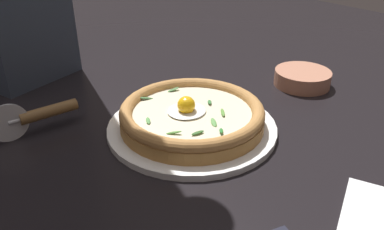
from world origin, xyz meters
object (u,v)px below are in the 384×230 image
Objects in this scene: pizza_cutter at (39,114)px; side_bowl at (302,78)px; pizza at (192,114)px; folded_napkin at (377,215)px.

side_bowl is at bearing 161.55° from pizza_cutter.
pizza_cutter reaches higher than side_bowl.
pizza is at bearing -1.20° from side_bowl.
side_bowl is at bearing 178.80° from pizza.
pizza_cutter is at bearing -18.45° from side_bowl.
side_bowl is (-0.33, 0.01, -0.02)m from pizza.
pizza is 0.33m from side_bowl.
folded_napkin is at bearing 116.88° from pizza_cutter.
side_bowl is 0.79× the size of pizza_cutter.
side_bowl is 0.93× the size of folded_napkin.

